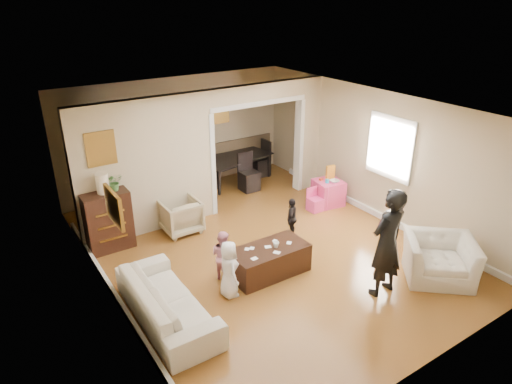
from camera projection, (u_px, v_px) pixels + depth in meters
floor at (262, 248)px, 8.35m from camera, size 7.00×7.00×0.00m
partition_left at (148, 167)px, 8.50m from camera, size 2.75×0.18×2.60m
partition_right at (307, 134)px, 10.45m from camera, size 0.55×0.18×2.60m
partition_header at (258, 92)px, 9.29m from camera, size 2.22×0.18×0.35m
window_pane at (390, 147)px, 8.80m from camera, size 0.03×0.95×1.10m
framed_art_partition at (101, 149)px, 7.78m from camera, size 0.45×0.03×0.55m
framed_art_sofa_wall at (114, 207)px, 5.80m from camera, size 0.03×0.55×0.40m
framed_art_alcove at (219, 111)px, 10.84m from camera, size 0.45×0.03×0.55m
sofa at (167, 301)px, 6.44m from camera, size 0.83×2.10×0.61m
armchair_back at (181, 216)px, 8.81m from camera, size 0.71×0.73×0.66m
armchair_front at (439, 259)px, 7.37m from camera, size 1.42×1.41×0.69m
dresser at (108, 221)px, 8.15m from camera, size 0.80×0.45×1.10m
table_lamp at (102, 183)px, 7.85m from camera, size 0.22×0.22×0.36m
potted_plant at (114, 182)px, 7.96m from camera, size 0.29×0.25×0.32m
coffee_table at (269, 260)px, 7.52m from camera, size 1.30×0.66×0.49m
coffee_cup at (276, 245)px, 7.41m from camera, size 0.10×0.10×0.10m
play_table at (328, 192)px, 9.97m from camera, size 0.65×0.65×0.55m
cereal_box at (330, 172)px, 9.93m from camera, size 0.21×0.10×0.30m
cyan_cup at (327, 181)px, 9.75m from camera, size 0.08×0.08×0.08m
toy_block at (321, 179)px, 9.88m from camera, size 0.09×0.07×0.05m
play_bowl at (335, 181)px, 9.78m from camera, size 0.23×0.23×0.05m
dining_table at (235, 169)px, 11.15m from camera, size 1.97×1.32×0.64m
adult_person at (387, 243)px, 6.79m from camera, size 0.66×0.46×1.75m
child_kneel_a at (229, 269)px, 6.89m from camera, size 0.37×0.50×0.93m
child_kneel_b at (223, 255)px, 7.32m from camera, size 0.45×0.50×0.86m
child_toddler at (292, 218)px, 8.55m from camera, size 0.49×0.46×0.81m
craft_papers at (267, 249)px, 7.38m from camera, size 0.86×0.48×0.00m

